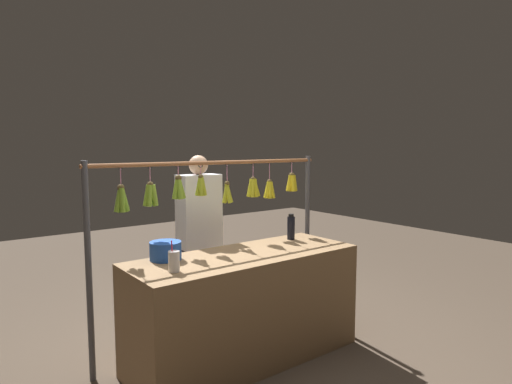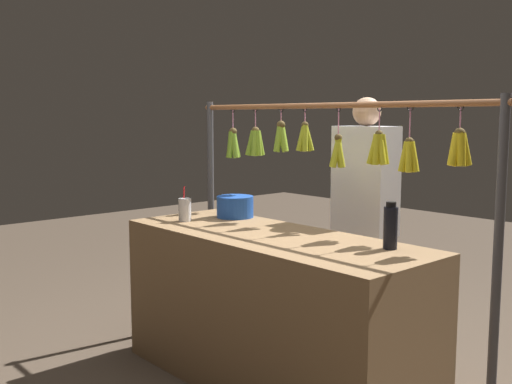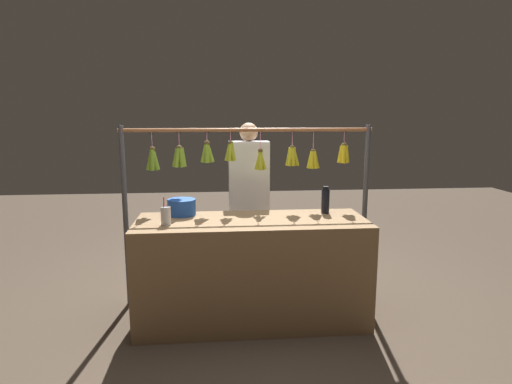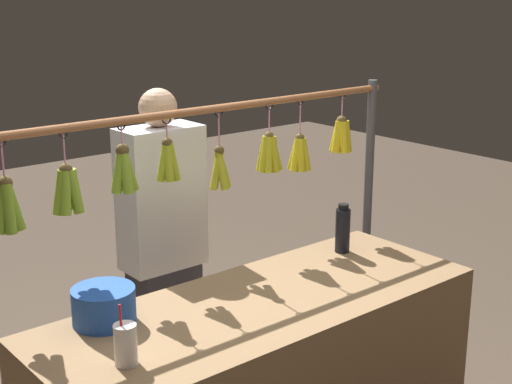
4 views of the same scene
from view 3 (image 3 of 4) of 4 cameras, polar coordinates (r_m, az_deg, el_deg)
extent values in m
plane|color=brown|center=(3.74, -0.54, -16.21)|extent=(12.00, 12.00, 0.00)
cube|color=olive|center=(3.57, -0.55, -10.17)|extent=(1.82, 0.67, 0.84)
cylinder|color=#4C4C51|center=(4.07, 13.92, -2.62)|extent=(0.04, 0.04, 1.56)
cylinder|color=#4C4C51|center=(3.92, -16.59, -3.21)|extent=(0.04, 0.04, 1.56)
cylinder|color=#9E6038|center=(3.76, -1.09, 8.08)|extent=(2.16, 0.03, 0.03)
torus|color=black|center=(3.91, 11.42, 7.70)|extent=(0.04, 0.01, 0.04)
cylinder|color=pink|center=(3.91, 11.39, 6.81)|extent=(0.01, 0.01, 0.12)
sphere|color=brown|center=(3.91, 11.36, 5.94)|extent=(0.05, 0.05, 0.05)
cylinder|color=yellow|center=(3.91, 10.97, 4.84)|extent=(0.06, 0.04, 0.16)
cylinder|color=yellow|center=(3.90, 11.32, 4.81)|extent=(0.05, 0.07, 0.16)
cylinder|color=yellow|center=(3.91, 11.66, 4.82)|extent=(0.05, 0.05, 0.16)
cylinder|color=yellow|center=(3.94, 11.53, 4.86)|extent=(0.07, 0.06, 0.16)
cylinder|color=yellow|center=(3.94, 11.13, 4.87)|extent=(0.05, 0.07, 0.16)
torus|color=black|center=(3.84, 7.51, 7.77)|extent=(0.04, 0.01, 0.04)
cylinder|color=pink|center=(3.84, 7.48, 6.51)|extent=(0.01, 0.01, 0.17)
sphere|color=brown|center=(3.85, 7.45, 5.29)|extent=(0.04, 0.04, 0.04)
cylinder|color=gold|center=(3.85, 7.07, 4.16)|extent=(0.06, 0.04, 0.16)
cylinder|color=gold|center=(3.83, 7.32, 4.13)|extent=(0.05, 0.06, 0.16)
cylinder|color=gold|center=(3.84, 7.69, 4.14)|extent=(0.05, 0.06, 0.16)
cylinder|color=gold|center=(3.86, 7.78, 4.17)|extent=(0.07, 0.04, 0.16)
cylinder|color=gold|center=(3.88, 7.55, 4.20)|extent=(0.05, 0.06, 0.16)
cylinder|color=gold|center=(3.88, 7.20, 4.20)|extent=(0.05, 0.07, 0.16)
torus|color=black|center=(3.80, 4.75, 7.80)|extent=(0.04, 0.02, 0.04)
cylinder|color=pink|center=(3.81, 4.74, 6.78)|extent=(0.01, 0.01, 0.13)
sphere|color=brown|center=(3.81, 4.72, 5.78)|extent=(0.04, 0.04, 0.04)
cylinder|color=gold|center=(3.81, 4.29, 4.60)|extent=(0.06, 0.03, 0.16)
cylinder|color=gold|center=(3.79, 4.47, 4.57)|extent=(0.06, 0.06, 0.16)
cylinder|color=gold|center=(3.79, 4.87, 4.56)|extent=(0.04, 0.05, 0.16)
cylinder|color=gold|center=(3.81, 5.12, 4.59)|extent=(0.07, 0.05, 0.16)
cylinder|color=gold|center=(3.84, 5.03, 4.62)|extent=(0.05, 0.04, 0.16)
cylinder|color=gold|center=(3.85, 4.72, 4.64)|extent=(0.04, 0.07, 0.16)
cylinder|color=gold|center=(3.83, 4.37, 4.63)|extent=(0.05, 0.05, 0.16)
torus|color=black|center=(3.77, 0.58, 7.82)|extent=(0.04, 0.01, 0.04)
cylinder|color=pink|center=(3.77, 0.58, 6.59)|extent=(0.01, 0.01, 0.16)
sphere|color=brown|center=(3.78, 0.58, 5.40)|extent=(0.04, 0.04, 0.04)
cylinder|color=gold|center=(3.78, 0.34, 4.14)|extent=(0.08, 0.04, 0.17)
cylinder|color=gold|center=(3.77, 0.60, 4.12)|extent=(0.03, 0.08, 0.17)
cylinder|color=gold|center=(3.78, 0.82, 4.14)|extent=(0.08, 0.04, 0.17)
cylinder|color=gold|center=(3.80, 0.52, 4.17)|extent=(0.04, 0.06, 0.17)
torus|color=black|center=(3.75, -3.33, 7.79)|extent=(0.04, 0.01, 0.04)
cylinder|color=pink|center=(3.75, -3.32, 7.06)|extent=(0.01, 0.01, 0.09)
sphere|color=brown|center=(3.75, -3.31, 6.37)|extent=(0.04, 0.04, 0.04)
cylinder|color=#A7B526|center=(3.76, -3.61, 5.21)|extent=(0.07, 0.03, 0.16)
cylinder|color=#A7B526|center=(3.74, -3.42, 5.19)|extent=(0.05, 0.07, 0.16)
cylinder|color=#A7B526|center=(3.75, -3.06, 5.20)|extent=(0.05, 0.05, 0.16)
cylinder|color=#A7B526|center=(3.77, -3.06, 5.23)|extent=(0.06, 0.06, 0.16)
cylinder|color=#A7B526|center=(3.78, -3.38, 5.24)|extent=(0.04, 0.06, 0.16)
torus|color=black|center=(3.75, -6.42, 7.74)|extent=(0.04, 0.01, 0.04)
cylinder|color=pink|center=(3.75, -6.41, 7.01)|extent=(0.01, 0.01, 0.09)
sphere|color=brown|center=(3.75, -6.39, 6.31)|extent=(0.05, 0.05, 0.05)
cylinder|color=#81A92A|center=(3.76, -6.67, 5.06)|extent=(0.07, 0.04, 0.17)
cylinder|color=#81A92A|center=(3.74, -6.38, 5.04)|extent=(0.04, 0.07, 0.17)
cylinder|color=#81A92A|center=(3.76, -6.07, 5.07)|extent=(0.08, 0.04, 0.17)
cylinder|color=#81A92A|center=(3.78, -6.33, 5.09)|extent=(0.04, 0.07, 0.17)
torus|color=black|center=(3.76, -10.01, 7.66)|extent=(0.04, 0.02, 0.04)
cylinder|color=pink|center=(3.76, -9.98, 6.63)|extent=(0.01, 0.01, 0.13)
sphere|color=brown|center=(3.77, -9.95, 5.64)|extent=(0.05, 0.05, 0.05)
cylinder|color=#80A82A|center=(3.77, -10.35, 4.42)|extent=(0.07, 0.04, 0.16)
cylinder|color=#80A82A|center=(3.75, -10.21, 4.39)|extent=(0.06, 0.07, 0.17)
cylinder|color=#80A82A|center=(3.75, -9.69, 4.40)|extent=(0.06, 0.06, 0.17)
cylinder|color=#80A82A|center=(3.77, -9.48, 4.44)|extent=(0.06, 0.04, 0.16)
cylinder|color=#80A82A|center=(3.80, -9.70, 4.48)|extent=(0.05, 0.07, 0.17)
cylinder|color=#80A82A|center=(3.80, -10.10, 4.47)|extent=(0.06, 0.07, 0.17)
torus|color=black|center=(3.78, -13.42, 7.55)|extent=(0.04, 0.01, 0.04)
cylinder|color=pink|center=(3.79, -13.38, 6.46)|extent=(0.01, 0.01, 0.14)
sphere|color=brown|center=(3.79, -13.33, 5.40)|extent=(0.05, 0.05, 0.05)
cylinder|color=#7AA62B|center=(3.80, -13.58, 4.07)|extent=(0.08, 0.04, 0.18)
cylinder|color=#7AA62B|center=(3.78, -13.36, 4.05)|extent=(0.04, 0.06, 0.18)
cylinder|color=#7AA62B|center=(3.79, -12.99, 4.09)|extent=(0.08, 0.04, 0.18)
cylinder|color=#7AA62B|center=(3.82, -13.26, 4.12)|extent=(0.04, 0.08, 0.18)
cylinder|color=black|center=(3.70, 9.01, -1.20)|extent=(0.07, 0.07, 0.20)
cylinder|color=black|center=(3.68, 9.06, 0.53)|extent=(0.05, 0.05, 0.02)
cylinder|color=#2150B5|center=(3.64, -9.64, -1.95)|extent=(0.23, 0.23, 0.13)
cylinder|color=silver|center=(3.35, -11.64, -3.05)|extent=(0.08, 0.08, 0.14)
cylinder|color=red|center=(3.34, -11.86, -2.45)|extent=(0.01, 0.02, 0.21)
cube|color=#2D2D38|center=(4.30, -0.91, -7.26)|extent=(0.30, 0.20, 0.75)
cube|color=silver|center=(4.14, -0.94, 2.07)|extent=(0.37, 0.20, 0.66)
sphere|color=tan|center=(4.10, -0.95, 7.80)|extent=(0.17, 0.17, 0.17)
camera|label=1|loc=(1.81, -73.76, 3.15)|focal=30.94mm
camera|label=2|loc=(2.83, 60.11, 1.10)|focal=42.37mm
camera|label=4|loc=(1.99, -54.10, 16.49)|focal=51.85mm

